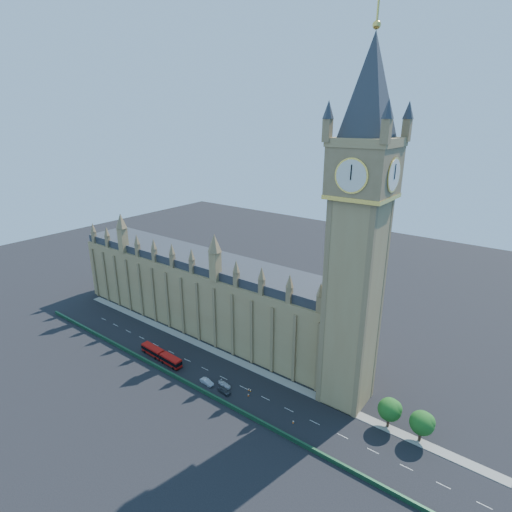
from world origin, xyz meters
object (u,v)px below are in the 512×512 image
Objects in this scene: car_grey at (224,391)px; car_white at (225,385)px; red_bus at (161,355)px; car_silver at (207,382)px.

car_white is (-1.87, 2.29, -0.11)m from car_grey.
car_white is at bearing 47.25° from car_grey.
car_grey is 1.00× the size of car_white.
red_bus is 28.12m from car_grey.
car_grey is (28.11, -0.33, -0.90)m from red_bus.
car_silver reaches higher than car_white.
red_bus is 26.32m from car_white.
car_grey is 0.92× the size of car_silver.
car_grey is at bearing -85.12° from car_silver.
car_silver is (21.17, -0.41, -0.86)m from red_bus.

